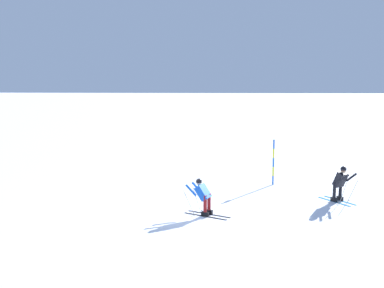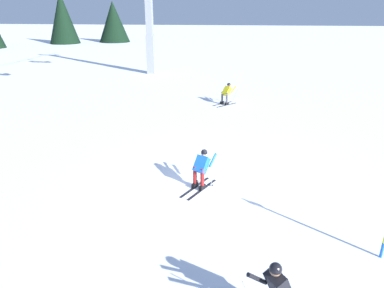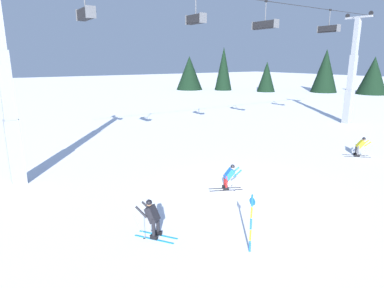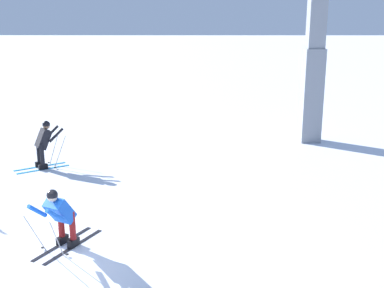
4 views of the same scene
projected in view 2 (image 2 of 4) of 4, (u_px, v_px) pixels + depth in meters
The scene contains 5 objects.
ground_plane at pixel (221, 178), 12.86m from camera, with size 260.00×260.00×0.00m, color white.
skier_carving_main at pixel (201, 167), 11.99m from camera, with size 1.75×1.24×1.48m.
lift_tower_far at pixel (149, 22), 32.17m from camera, with size 0.71×2.82×11.11m.
skier_distant_uphill at pixel (227, 92), 22.61m from camera, with size 1.66×1.60×1.51m.
tree_line_ridge at pixel (2, 22), 55.88m from camera, with size 29.53×34.55×9.35m.
Camera 2 is at (-11.59, -0.39, 5.81)m, focal length 32.78 mm.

